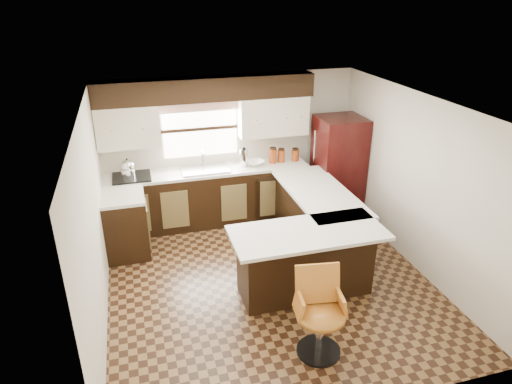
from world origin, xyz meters
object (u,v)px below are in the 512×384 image
object	(u,v)px
peninsula_return	(305,262)
peninsula_long	(314,222)
refrigerator	(338,167)
bar_chair	(321,316)

from	to	relation	value
peninsula_return	peninsula_long	bearing A→B (deg)	61.70
peninsula_long	refrigerator	distance (m)	1.34
peninsula_long	bar_chair	size ratio (longest dim) A/B	1.99
peninsula_return	refrigerator	size ratio (longest dim) A/B	0.96
peninsula_long	peninsula_return	distance (m)	1.11
peninsula_long	bar_chair	distance (m)	2.19
peninsula_long	bar_chair	bearing A→B (deg)	-110.57
peninsula_return	bar_chair	xyz separation A→B (m)	(-0.24, -1.07, 0.04)
refrigerator	bar_chair	world-z (taller)	refrigerator
peninsula_return	refrigerator	xyz separation A→B (m)	(1.34, 1.96, 0.41)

